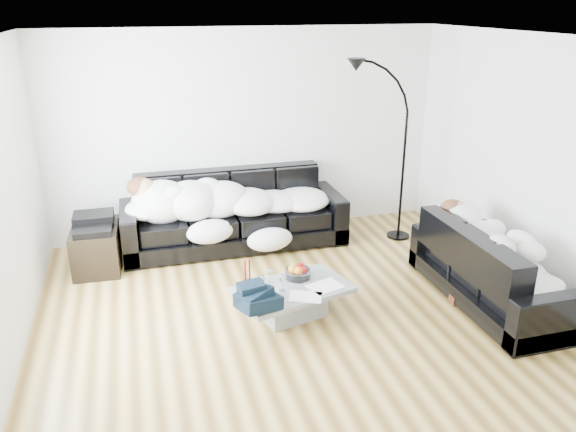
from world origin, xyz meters
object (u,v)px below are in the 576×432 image
object	(u,v)px
wine_glass_b	(261,284)
shoes	(466,294)
stereo	(93,222)
fruit_bowl	(298,271)
sleeper_back	(234,196)
sleeper_right	(496,244)
sofa_right	(493,265)
floor_lamp	(404,162)
wine_glass_c	(282,283)
wine_glass_a	(270,276)
sofa_back	(234,211)
coffee_table	(293,302)
candle_right	(250,271)
av_cabinet	(97,248)
candle_left	(245,272)

from	to	relation	value
wine_glass_b	shoes	distance (m)	2.17
stereo	fruit_bowl	bearing A→B (deg)	-35.67
sleeper_back	stereo	distance (m)	1.65
sleeper_right	stereo	xyz separation A→B (m)	(-3.89, 1.85, -0.05)
sofa_right	stereo	world-z (taller)	sofa_right
sleeper_right	floor_lamp	bearing A→B (deg)	5.11
wine_glass_c	stereo	size ratio (longest dim) A/B	0.40
sleeper_right	sofa_right	bearing A→B (deg)	0.00
wine_glass_b	floor_lamp	world-z (taller)	floor_lamp
wine_glass_c	shoes	world-z (taller)	wine_glass_c
fruit_bowl	floor_lamp	world-z (taller)	floor_lamp
wine_glass_a	wine_glass_c	xyz separation A→B (m)	(0.07, -0.18, 0.01)
sofa_back	shoes	xyz separation A→B (m)	(2.04, -2.02, -0.39)
coffee_table	stereo	size ratio (longest dim) A/B	2.45
fruit_bowl	wine_glass_a	size ratio (longest dim) A/B	1.55
wine_glass_b	wine_glass_a	bearing A→B (deg)	49.53
sleeper_right	sofa_back	bearing A→B (deg)	46.86
sofa_right	shoes	bearing A→B (deg)	67.26
candle_right	av_cabinet	distance (m)	2.04
wine_glass_b	floor_lamp	size ratio (longest dim) A/B	0.09
sofa_right	fruit_bowl	distance (m)	1.97
candle_right	stereo	world-z (taller)	stereo
shoes	wine_glass_a	bearing A→B (deg)	-178.77
coffee_table	fruit_bowl	distance (m)	0.31
wine_glass_b	av_cabinet	xyz separation A→B (m)	(-1.54, 1.64, -0.15)
sofa_right	shoes	size ratio (longest dim) A/B	4.20
candle_left	wine_glass_c	bearing A→B (deg)	-41.41
sofa_right	wine_glass_a	size ratio (longest dim) A/B	12.12
sleeper_back	floor_lamp	world-z (taller)	floor_lamp
sleeper_right	floor_lamp	xyz separation A→B (m)	(-0.16, 1.76, 0.38)
sleeper_back	coffee_table	distance (m)	1.91
wine_glass_c	candle_right	size ratio (longest dim) A/B	0.79
candle_left	stereo	xyz separation A→B (m)	(-1.44, 1.39, 0.14)
av_cabinet	stereo	size ratio (longest dim) A/B	1.67
sofa_back	sofa_right	size ratio (longest dim) A/B	1.41
wine_glass_c	shoes	size ratio (longest dim) A/B	0.38
fruit_bowl	av_cabinet	size ratio (longest dim) A/B	0.34
sofa_back	candle_left	size ratio (longest dim) A/B	11.62
sofa_back	sleeper_right	distance (m)	3.09
wine_glass_a	av_cabinet	xyz separation A→B (m)	(-1.67, 1.48, -0.14)
wine_glass_a	wine_glass_b	size ratio (longest dim) A/B	0.87
shoes	sleeper_back	bearing A→B (deg)	145.29
wine_glass_c	sleeper_right	bearing A→B (deg)	-5.22
sofa_right	candle_left	world-z (taller)	sofa_right
sofa_right	av_cabinet	xyz separation A→B (m)	(-3.89, 1.85, -0.14)
wine_glass_a	floor_lamp	size ratio (longest dim) A/B	0.08
sofa_back	av_cabinet	world-z (taller)	sofa_back
sleeper_back	wine_glass_c	bearing A→B (deg)	-86.77
sofa_back	coffee_table	world-z (taller)	sofa_back
sleeper_back	wine_glass_a	world-z (taller)	sleeper_back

